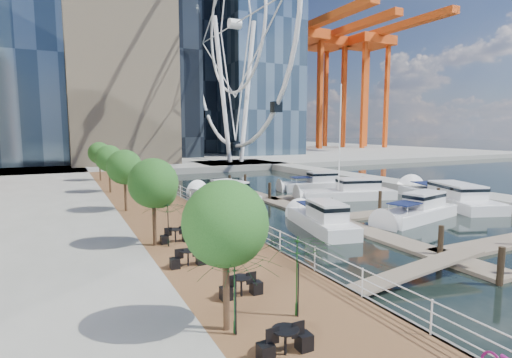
{
  "coord_description": "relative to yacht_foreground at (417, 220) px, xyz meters",
  "views": [
    {
      "loc": [
        -15.7,
        -16.72,
        7.04
      ],
      "look_at": [
        -1.19,
        12.61,
        3.0
      ],
      "focal_mm": 28.0,
      "sensor_mm": 36.0,
      "label": 1
    }
  ],
  "objects": [
    {
      "name": "ground",
      "position": [
        -9.24,
        -5.17,
        0.0
      ],
      "size": [
        520.0,
        520.0,
        0.0
      ],
      "primitive_type": "plane",
      "color": "black",
      "rests_on": "ground"
    },
    {
      "name": "boardwalk",
      "position": [
        -18.24,
        9.83,
        0.5
      ],
      "size": [
        6.0,
        60.0,
        1.0
      ],
      "primitive_type": "cube",
      "color": "brown",
      "rests_on": "ground"
    },
    {
      "name": "seawall",
      "position": [
        -15.24,
        9.83,
        0.5
      ],
      "size": [
        0.25,
        60.0,
        1.0
      ],
      "primitive_type": "cube",
      "color": "#595954",
      "rests_on": "ground"
    },
    {
      "name": "land_far",
      "position": [
        -9.24,
        96.83,
        0.5
      ],
      "size": [
        200.0,
        114.0,
        1.0
      ],
      "primitive_type": "cube",
      "color": "gray",
      "rests_on": "ground"
    },
    {
      "name": "breakwater",
      "position": [
        10.76,
        14.83,
        0.5
      ],
      "size": [
        4.0,
        60.0,
        1.0
      ],
      "primitive_type": "cube",
      "color": "gray",
      "rests_on": "ground"
    },
    {
      "name": "pier",
      "position": [
        4.76,
        46.83,
        0.5
      ],
      "size": [
        14.0,
        12.0,
        1.0
      ],
      "primitive_type": "cube",
      "color": "gray",
      "rests_on": "ground"
    },
    {
      "name": "railing",
      "position": [
        -15.34,
        9.83,
        1.52
      ],
      "size": [
        0.1,
        60.0,
        1.05
      ],
      "primitive_type": null,
      "color": "white",
      "rests_on": "boardwalk"
    },
    {
      "name": "floating_docks",
      "position": [
        -1.27,
        4.81,
        0.49
      ],
      "size": [
        16.0,
        34.0,
        2.6
      ],
      "color": "#6D6051",
      "rests_on": "ground"
    },
    {
      "name": "ferris_wheel",
      "position": [
        4.76,
        46.83,
        25.92
      ],
      "size": [
        5.8,
        45.6,
        47.8
      ],
      "color": "white",
      "rests_on": "ground"
    },
    {
      "name": "port_cranes",
      "position": [
        58.43,
        90.5,
        20.0
      ],
      "size": [
        40.0,
        52.0,
        38.0
      ],
      "color": "#D84C14",
      "rests_on": "ground"
    },
    {
      "name": "street_trees",
      "position": [
        -20.64,
        8.83,
        4.29
      ],
      "size": [
        2.6,
        42.6,
        4.6
      ],
      "color": "#3F2B1C",
      "rests_on": "ground"
    },
    {
      "name": "cafe_tables",
      "position": [
        -19.64,
        -7.17,
        1.37
      ],
      "size": [
        2.5,
        13.7,
        0.74
      ],
      "color": "black",
      "rests_on": "ground"
    },
    {
      "name": "yacht_foreground",
      "position": [
        0.0,
        0.0,
        0.0
      ],
      "size": [
        9.27,
        4.27,
        2.15
      ],
      "primitive_type": null,
      "rotation": [
        0.0,
        0.0,
        1.79
      ],
      "color": "silver",
      "rests_on": "ground"
    },
    {
      "name": "pedestrian_near",
      "position": [
        -16.66,
        2.8,
        1.87
      ],
      "size": [
        0.7,
        0.53,
        1.74
      ],
      "primitive_type": "imported",
      "rotation": [
        0.0,
        0.0,
        0.2
      ],
      "color": "#464E5D",
      "rests_on": "boardwalk"
    },
    {
      "name": "pedestrian_mid",
      "position": [
        -15.74,
        13.96,
        1.96
      ],
      "size": [
        0.93,
        1.08,
        1.93
      ],
      "primitive_type": "imported",
      "rotation": [
        0.0,
        0.0,
        -1.8
      ],
      "color": "#7C5E55",
      "rests_on": "boardwalk"
    },
    {
      "name": "pedestrian_far",
      "position": [
        -17.77,
        23.85,
        1.76
      ],
      "size": [
        0.9,
        0.89,
        1.53
      ],
      "primitive_type": "imported",
      "rotation": [
        0.0,
        0.0,
        2.36
      ],
      "color": "#343841",
      "rests_on": "boardwalk"
    },
    {
      "name": "moored_yachts",
      "position": [
        0.64,
        7.1,
        0.0
      ],
      "size": [
        25.1,
        34.14,
        11.5
      ],
      "color": "silver",
      "rests_on": "ground"
    },
    {
      "name": "cafe_seating",
      "position": [
        -19.47,
        -8.94,
        2.26
      ],
      "size": [
        5.42,
        12.91,
        2.68
      ],
      "color": "#0E3515",
      "rests_on": "ground"
    }
  ]
}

